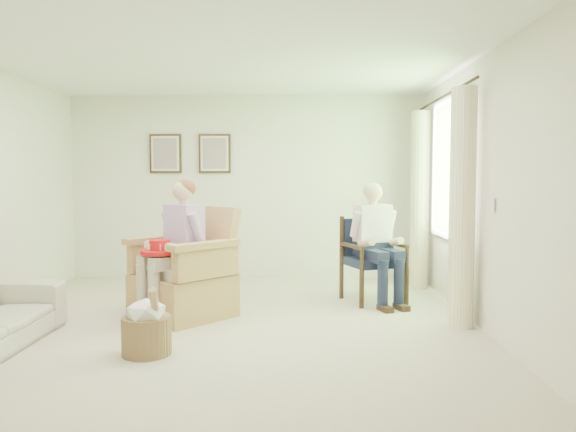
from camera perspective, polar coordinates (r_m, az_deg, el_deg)
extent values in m
plane|color=#C1B19C|center=(5.47, -7.01, -11.40)|extent=(5.50, 5.50, 0.00)
cube|color=silver|center=(8.01, -4.20, 2.91)|extent=(5.00, 0.04, 2.60)
cube|color=silver|center=(2.60, -16.19, 0.51)|extent=(5.00, 0.04, 2.60)
cube|color=silver|center=(5.50, 19.63, 2.19)|extent=(0.04, 5.50, 2.60)
cube|color=white|center=(5.40, -7.25, 16.25)|extent=(5.00, 5.50, 0.02)
cube|color=#2D6B23|center=(6.64, 16.19, 4.70)|extent=(0.02, 1.40, 1.50)
cube|color=white|center=(6.69, 16.24, 11.39)|extent=(0.04, 1.52, 0.06)
cube|color=white|center=(6.67, 15.98, -2.02)|extent=(0.04, 1.52, 0.06)
cylinder|color=#382114|center=(6.67, 15.48, 11.60)|extent=(0.03, 2.50, 0.03)
cylinder|color=#F6E9C1|center=(5.66, 17.26, 0.77)|extent=(0.34, 0.34, 2.30)
cylinder|color=#F6E9C1|center=(7.56, 13.22, 1.61)|extent=(0.34, 0.34, 2.30)
cube|color=#382114|center=(8.18, -12.33, 6.21)|extent=(0.45, 0.03, 0.55)
cube|color=silver|center=(8.16, -12.37, 6.22)|extent=(0.39, 0.01, 0.49)
cube|color=tan|center=(8.15, -12.38, 6.22)|extent=(0.33, 0.01, 0.43)
cube|color=#382114|center=(8.04, -7.45, 6.31)|extent=(0.45, 0.03, 0.55)
cube|color=silver|center=(8.02, -7.48, 6.32)|extent=(0.39, 0.01, 0.49)
cube|color=tan|center=(8.01, -7.49, 6.32)|extent=(0.33, 0.01, 0.43)
cube|color=tan|center=(5.97, -10.62, -7.95)|extent=(0.85, 0.82, 0.44)
cube|color=beige|center=(5.89, -10.72, -5.39)|extent=(0.66, 0.63, 0.11)
cube|color=tan|center=(6.22, -10.02, -2.04)|extent=(0.78, 0.24, 0.66)
cube|color=tan|center=(6.00, -14.34, -4.15)|extent=(0.11, 0.76, 0.32)
cube|color=tan|center=(5.83, -6.90, -4.28)|extent=(0.11, 0.76, 0.32)
cylinder|color=black|center=(6.36, 6.39, -7.28)|extent=(0.05, 0.05, 0.42)
cylinder|color=black|center=(6.44, 11.48, -7.21)|extent=(0.05, 0.05, 0.42)
cylinder|color=black|center=(6.88, 6.01, -6.42)|extent=(0.05, 0.05, 0.42)
cylinder|color=black|center=(6.95, 10.71, -6.37)|extent=(0.05, 0.05, 0.42)
cube|color=#1A2139|center=(6.61, 8.67, -4.63)|extent=(0.55, 0.53, 0.09)
cube|color=#1A2139|center=(6.83, 8.43, -2.19)|extent=(0.51, 0.07, 0.47)
cube|color=#BCB098|center=(5.87, -10.74, -3.82)|extent=(0.40, 0.26, 0.16)
cube|color=#C49CDC|center=(5.85, -10.74, -1.08)|extent=(0.39, 0.24, 0.46)
sphere|color=#DDAD8E|center=(5.82, -10.81, 2.54)|extent=(0.21, 0.21, 0.21)
ellipsoid|color=brown|center=(5.85, -10.76, 2.79)|extent=(0.22, 0.22, 0.18)
cube|color=#BCB098|center=(5.68, -12.19, -4.60)|extent=(0.14, 0.44, 0.13)
cube|color=#BCB098|center=(5.64, -10.21, -4.64)|extent=(0.14, 0.44, 0.13)
cylinder|color=#BCB098|center=(5.54, -12.64, -7.97)|extent=(0.12, 0.12, 0.56)
cylinder|color=#BCB098|center=(5.50, -10.60, -8.04)|extent=(0.12, 0.12, 0.56)
cube|color=#1A1F39|center=(6.59, 8.69, -3.28)|extent=(0.40, 0.26, 0.16)
cube|color=white|center=(6.58, 8.69, -0.84)|extent=(0.39, 0.24, 0.46)
sphere|color=#DDAD8E|center=(6.55, 8.74, 2.38)|extent=(0.21, 0.21, 0.21)
ellipsoid|color=#B7B2AD|center=(6.57, 8.71, 2.61)|extent=(0.22, 0.22, 0.18)
cube|color=#1A1F39|center=(6.37, 8.04, -3.98)|extent=(0.14, 0.44, 0.13)
cube|color=#1A1F39|center=(6.39, 9.82, -3.97)|extent=(0.14, 0.44, 0.13)
cylinder|color=#1A1F39|center=(6.22, 8.23, -6.80)|extent=(0.12, 0.12, 0.52)
cylinder|color=#1A1F39|center=(6.24, 10.06, -6.77)|extent=(0.12, 0.12, 0.52)
cylinder|color=red|center=(5.69, -12.90, -3.58)|extent=(0.38, 0.38, 0.04)
cylinder|color=red|center=(5.68, -12.91, -2.98)|extent=(0.20, 0.20, 0.12)
cube|color=white|center=(5.66, -11.88, -3.00)|extent=(0.04, 0.01, 0.05)
cube|color=white|center=(5.77, -12.36, -2.87)|extent=(0.02, 0.05, 0.05)
cube|color=white|center=(5.76, -13.58, -2.90)|extent=(0.04, 0.03, 0.05)
cube|color=white|center=(5.65, -13.90, -3.05)|extent=(0.04, 0.03, 0.05)
cube|color=white|center=(5.58, -12.84, -3.11)|extent=(0.02, 0.05, 0.05)
cylinder|color=#A07257|center=(4.82, -14.17, -11.69)|extent=(0.50, 0.50, 0.31)
ellipsoid|color=white|center=(4.77, -14.22, -9.36)|extent=(0.36, 0.36, 0.21)
cylinder|color=#A57F56|center=(4.71, -13.30, -9.53)|extent=(0.16, 0.29, 0.47)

